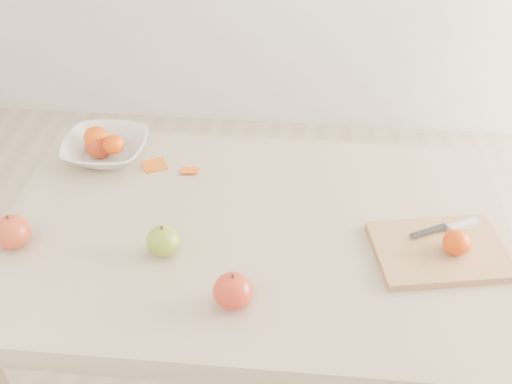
{
  "coord_description": "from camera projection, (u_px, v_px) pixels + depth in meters",
  "views": [
    {
      "loc": [
        0.12,
        -1.15,
        1.73
      ],
      "look_at": [
        0.0,
        0.05,
        0.82
      ],
      "focal_mm": 45.0,
      "sensor_mm": 36.0,
      "label": 1
    }
  ],
  "objects": [
    {
      "name": "table",
      "position": [
        254.0,
        259.0,
        1.57
      ],
      "size": [
        1.2,
        0.8,
        0.75
      ],
      "color": "beige",
      "rests_on": "ground"
    },
    {
      "name": "cutting_board",
      "position": [
        439.0,
        251.0,
        1.43
      ],
      "size": [
        0.32,
        0.26,
        0.02
      ],
      "primitive_type": "cube",
      "rotation": [
        0.0,
        0.0,
        0.19
      ],
      "color": "tan",
      "rests_on": "table"
    },
    {
      "name": "board_tangerine",
      "position": [
        457.0,
        242.0,
        1.4
      ],
      "size": [
        0.06,
        0.06,
        0.05
      ],
      "primitive_type": "ellipsoid",
      "color": "#DB4C07",
      "rests_on": "cutting_board"
    },
    {
      "name": "fruit_bowl",
      "position": [
        106.0,
        149.0,
        1.73
      ],
      "size": [
        0.22,
        0.22,
        0.05
      ],
      "primitive_type": "imported",
      "color": "white",
      "rests_on": "table"
    },
    {
      "name": "bowl_tangerine_near",
      "position": [
        96.0,
        137.0,
        1.72
      ],
      "size": [
        0.07,
        0.07,
        0.06
      ],
      "primitive_type": "ellipsoid",
      "color": "#DE4907",
      "rests_on": "fruit_bowl"
    },
    {
      "name": "bowl_tangerine_far",
      "position": [
        114.0,
        144.0,
        1.7
      ],
      "size": [
        0.06,
        0.06,
        0.05
      ],
      "primitive_type": "ellipsoid",
      "color": "red",
      "rests_on": "fruit_bowl"
    },
    {
      "name": "orange_peel_a",
      "position": [
        155.0,
        167.0,
        1.71
      ],
      "size": [
        0.07,
        0.07,
        0.01
      ],
      "primitive_type": "cube",
      "rotation": [
        0.21,
        0.0,
        0.49
      ],
      "color": "#C7590E",
      "rests_on": "table"
    },
    {
      "name": "orange_peel_b",
      "position": [
        190.0,
        171.0,
        1.69
      ],
      "size": [
        0.05,
        0.04,
        0.01
      ],
      "primitive_type": "cube",
      "rotation": [
        -0.14,
        0.0,
        0.04
      ],
      "color": "#EB5810",
      "rests_on": "table"
    },
    {
      "name": "paring_knife",
      "position": [
        457.0,
        226.0,
        1.47
      ],
      "size": [
        0.16,
        0.08,
        0.01
      ],
      "color": "white",
      "rests_on": "cutting_board"
    },
    {
      "name": "apple_green",
      "position": [
        163.0,
        241.0,
        1.42
      ],
      "size": [
        0.08,
        0.08,
        0.07
      ],
      "primitive_type": "ellipsoid",
      "color": "olive",
      "rests_on": "table"
    },
    {
      "name": "apple_red_d",
      "position": [
        12.0,
        232.0,
        1.44
      ],
      "size": [
        0.09,
        0.09,
        0.08
      ],
      "primitive_type": "ellipsoid",
      "color": "maroon",
      "rests_on": "table"
    },
    {
      "name": "apple_red_c",
      "position": [
        233.0,
        291.0,
        1.29
      ],
      "size": [
        0.08,
        0.08,
        0.07
      ],
      "primitive_type": "ellipsoid",
      "color": "maroon",
      "rests_on": "table"
    },
    {
      "name": "apple_red_a",
      "position": [
        99.0,
        146.0,
        1.73
      ],
      "size": [
        0.08,
        0.08,
        0.07
      ],
      "primitive_type": "ellipsoid",
      "color": "maroon",
      "rests_on": "table"
    }
  ]
}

